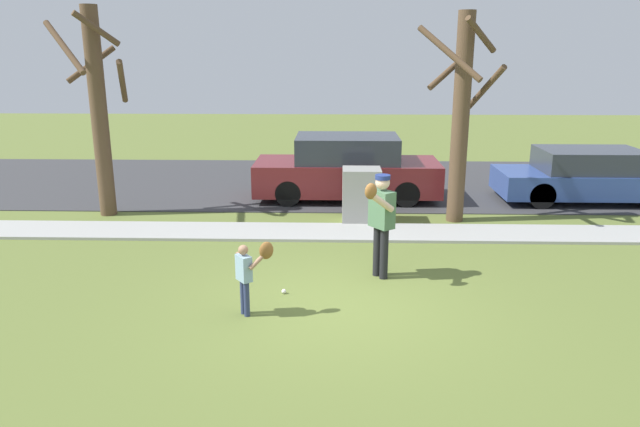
# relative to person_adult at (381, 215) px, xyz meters

# --- Properties ---
(ground_plane) EXTENTS (48.00, 48.00, 0.00)m
(ground_plane) POSITION_rel_person_adult_xyz_m (-0.67, 2.37, -1.11)
(ground_plane) COLOR olive
(sidewalk_strip) EXTENTS (36.00, 1.20, 0.06)m
(sidewalk_strip) POSITION_rel_person_adult_xyz_m (-0.67, 2.47, -1.08)
(sidewalk_strip) COLOR #A3A39E
(sidewalk_strip) RESTS_ON ground
(road_surface) EXTENTS (36.00, 6.80, 0.02)m
(road_surface) POSITION_rel_person_adult_xyz_m (-0.67, 7.47, -1.10)
(road_surface) COLOR #38383A
(road_surface) RESTS_ON ground
(person_adult) EXTENTS (0.57, 0.88, 1.78)m
(person_adult) POSITION_rel_person_adult_xyz_m (0.00, 0.00, 0.00)
(person_adult) COLOR black
(person_adult) RESTS_ON ground
(person_child) EXTENTS (0.59, 0.32, 1.11)m
(person_child) POSITION_rel_person_adult_xyz_m (-1.98, -1.51, -0.39)
(person_child) COLOR navy
(person_child) RESTS_ON ground
(baseball) EXTENTS (0.07, 0.07, 0.07)m
(baseball) POSITION_rel_person_adult_xyz_m (-1.56, -0.74, -1.07)
(baseball) COLOR white
(baseball) RESTS_ON ground
(utility_cabinet) EXTENTS (0.85, 0.72, 1.22)m
(utility_cabinet) POSITION_rel_person_adult_xyz_m (-0.17, 3.37, -0.50)
(utility_cabinet) COLOR gray
(utility_cabinet) RESTS_ON ground
(street_tree_near) EXTENTS (1.84, 1.88, 4.55)m
(street_tree_near) POSITION_rel_person_adult_xyz_m (1.96, 3.54, 1.33)
(street_tree_near) COLOR brown
(street_tree_near) RESTS_ON ground
(street_tree_far) EXTENTS (1.84, 1.88, 4.70)m
(street_tree_far) POSITION_rel_person_adult_xyz_m (-6.11, 3.84, 1.40)
(street_tree_far) COLOR brown
(street_tree_far) RESTS_ON ground
(parked_suv_maroon) EXTENTS (4.70, 1.90, 1.63)m
(parked_suv_maroon) POSITION_rel_person_adult_xyz_m (-0.47, 5.52, -0.32)
(parked_suv_maroon) COLOR maroon
(parked_suv_maroon) RESTS_ON road_surface
(parked_wagon_blue) EXTENTS (4.50, 1.80, 1.33)m
(parked_wagon_blue) POSITION_rel_person_adult_xyz_m (5.65, 5.40, -0.45)
(parked_wagon_blue) COLOR #2D478C
(parked_wagon_blue) RESTS_ON road_surface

